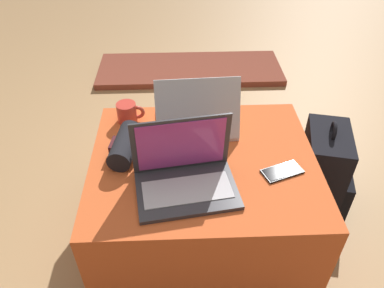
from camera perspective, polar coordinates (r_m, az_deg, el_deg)
name	(u,v)px	position (r m, az deg, el deg)	size (l,w,h in m)	color
ground_plane	(202,233)	(1.78, 1.48, -13.48)	(14.00, 14.00, 0.00)	tan
ottoman	(203,200)	(1.60, 1.62, -8.46)	(0.87, 0.73, 0.46)	maroon
laptop_near	(185,174)	(1.30, -1.09, -4.63)	(0.38, 0.28, 0.25)	#333338
laptop_far	(196,119)	(1.55, 0.68, 3.86)	(0.34, 0.27, 0.26)	silver
cell_phone	(282,171)	(1.42, 13.58, -4.07)	(0.16, 0.12, 0.01)	black
backpack	(323,174)	(1.84, 19.31, -4.41)	(0.28, 0.32, 0.51)	black
wrist_brace	(125,145)	(1.46, -10.15, -0.19)	(0.12, 0.22, 0.09)	black
coffee_mug	(128,112)	(1.63, -9.76, 4.76)	(0.12, 0.08, 0.09)	red
fireplace_hearth	(190,69)	(2.96, -0.33, 11.32)	(1.40, 0.50, 0.04)	brown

